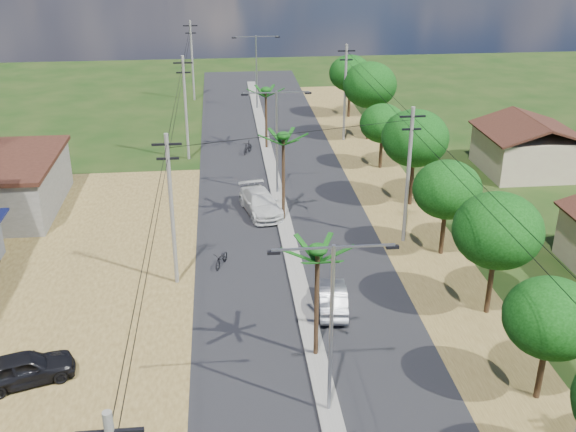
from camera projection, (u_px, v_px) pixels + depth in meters
The scene contains 29 objects.
ground at pixel (329, 412), 28.92m from camera, with size 160.00×160.00×0.00m, color black.
road at pixel (291, 253), 42.54m from camera, with size 12.00×110.00×0.04m, color black.
median at pixel (286, 232), 45.24m from camera, with size 1.00×90.00×0.18m, color #605E56.
dirt_lot_west at pixel (17, 328), 34.77m from camera, with size 18.00×46.00×0.04m, color brown.
dirt_shoulder_east at pixel (422, 247), 43.34m from camera, with size 5.00×90.00×0.03m, color brown.
house_east_far at pixel (528, 144), 55.37m from camera, with size 7.60×7.50×4.60m.
tree_east_b at pixel (551, 318), 28.12m from camera, with size 4.00×4.00×5.83m.
tree_east_c at pixel (498, 231), 34.22m from camera, with size 4.60×4.60×6.83m.
tree_east_d at pixel (447, 190), 40.76m from camera, with size 4.20×4.20×6.13m.
tree_east_e at pixel (415, 138), 47.75m from camera, with size 4.80×4.80×7.14m.
tree_east_f at pixel (383, 123), 55.47m from camera, with size 3.80×3.80×5.52m.
tree_east_g at pixel (370, 85), 62.25m from camera, with size 5.00×5.00×7.38m.
tree_east_h at pixel (350, 73), 69.73m from camera, with size 4.40×4.40×6.52m.
palm_median_near at pixel (318, 255), 30.30m from camera, with size 2.00×2.00×6.15m.
palm_median_mid at pixel (283, 140), 44.70m from camera, with size 2.00×2.00×6.55m.
palm_median_far at pixel (266, 92), 59.50m from camera, with size 2.00×2.00×5.85m.
streetlight_near at pixel (332, 317), 26.97m from camera, with size 5.10×0.18×8.00m.
streetlight_mid at pixel (277, 134), 49.69m from camera, with size 5.10×0.18×8.00m.
streetlight_far at pixel (256, 66), 72.41m from camera, with size 5.10×0.18×8.00m.
utility_pole_w_b at pixel (172, 207), 37.23m from camera, with size 1.60×0.24×9.00m.
utility_pole_w_c at pixel (186, 106), 57.22m from camera, with size 1.60×0.24×9.00m.
utility_pole_w_d at pixel (192, 59), 76.31m from camera, with size 1.60×0.24×9.00m.
utility_pole_e_b at pixel (408, 173), 42.23m from camera, with size 1.60×0.24×9.00m.
utility_pole_e_c at pixel (345, 91), 62.23m from camera, with size 1.60×0.24×9.00m.
car_silver_mid at pixel (333, 298), 36.19m from camera, with size 1.46×4.19×1.38m, color gray.
car_white_far at pixel (261, 203), 47.99m from camera, with size 2.20×5.42×1.57m, color #B0B0AC.
car_parked_dark at pixel (24, 369), 30.44m from camera, with size 1.77×4.40×1.50m, color black.
moto_rider_west_a at pixel (222, 259), 40.76m from camera, with size 0.64×1.83×0.96m, color black.
moto_rider_west_b at pixel (248, 148), 60.26m from camera, with size 0.53×1.87×1.13m, color black.
Camera 1 is at (-4.11, -22.70, 19.44)m, focal length 42.00 mm.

